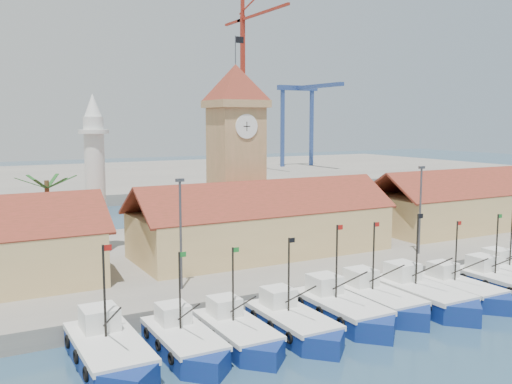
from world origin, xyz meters
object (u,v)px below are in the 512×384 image
boat_0 (110,355)px  clock_tower (236,149)px  minaret (95,174)px  boat_5 (380,302)px

boat_0 → clock_tower: size_ratio=0.46×
boat_0 → clock_tower: clock_tower is taller
boat_0 → minaret: size_ratio=0.65×
clock_tower → minaret: 15.30m
boat_0 → minaret: 26.91m
boat_5 → minaret: 30.94m
boat_0 → clock_tower: bearing=48.7°
clock_tower → boat_5: bearing=-86.5°
clock_tower → minaret: size_ratio=1.39×
boat_5 → clock_tower: 25.31m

